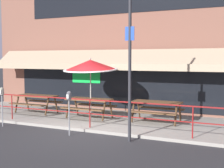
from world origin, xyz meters
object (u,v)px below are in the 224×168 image
Objects in this scene: picnic_table_left at (36,99)px; parking_meter_near at (2,95)px; street_sign_pole at (130,65)px; picnic_table_centre at (89,103)px; picnic_table_right at (156,106)px; parking_meter_far at (69,100)px; patio_umbrella_centre at (90,65)px.

picnic_table_left is 2.42m from parking_meter_near.
picnic_table_left is at bearing 156.46° from street_sign_pole.
picnic_table_centre and picnic_table_right have the same top height.
picnic_table_left is 1.00× the size of picnic_table_centre.
picnic_table_centre is at bearing 45.18° from parking_meter_near.
picnic_table_centre is 0.41× the size of street_sign_pole.
picnic_table_centre is 2.67m from picnic_table_right.
parking_meter_far reaches higher than picnic_table_centre.
picnic_table_centre is at bearing -90.00° from patio_umbrella_centre.
parking_meter_near and parking_meter_far have the same top height.
picnic_table_right is at bearing 4.13° from patio_umbrella_centre.
picnic_table_left is 5.95m from street_sign_pole.
picnic_table_left is 0.41× the size of street_sign_pole.
picnic_table_centre is 1.27× the size of parking_meter_far.
patio_umbrella_centre is 3.52m from street_sign_pole.
picnic_table_centre is at bearing 139.39° from street_sign_pole.
picnic_table_right is at bearing 27.80° from parking_meter_near.
parking_meter_near is (-2.29, -2.30, 0.44)m from picnic_table_centre.
parking_meter_far is (-2.03, -2.72, 0.44)m from picnic_table_right.
picnic_table_right is at bearing 6.52° from picnic_table_centre.
parking_meter_near reaches higher than picnic_table_centre.
parking_meter_near is 1.00× the size of parking_meter_far.
picnic_table_centre is at bearing -1.14° from picnic_table_left.
parking_meter_near is at bearing -133.46° from patio_umbrella_centre.
picnic_table_centre is 1.00× the size of picnic_table_right.
parking_meter_far is (0.63, -2.53, -1.03)m from patio_umbrella_centre.
street_sign_pole is at bearing -23.54° from picnic_table_left.
parking_meter_near is 0.32× the size of street_sign_pole.
parking_meter_near reaches higher than picnic_table_right.
picnic_table_right is at bearing 2.70° from picnic_table_left.
patio_umbrella_centre is at bearing 138.02° from street_sign_pole.
picnic_table_centre is 0.76× the size of patio_umbrella_centre.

